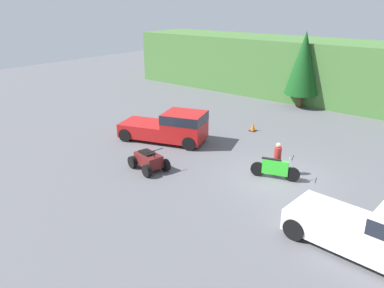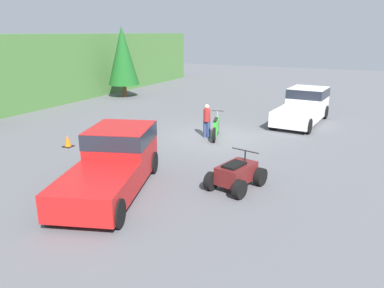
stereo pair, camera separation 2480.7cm
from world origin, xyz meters
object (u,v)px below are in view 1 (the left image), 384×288
pickup_truck_red (172,126)px  traffic_cone (253,127)px  quad_atv (149,161)px  dirt_bike (275,169)px  rider_person (277,158)px

pickup_truck_red → traffic_cone: pickup_truck_red is taller
pickup_truck_red → quad_atv: (1.68, -3.63, -0.51)m
quad_atv → traffic_cone: 8.43m
dirt_bike → rider_person: (-0.13, 0.43, 0.39)m
dirt_bike → traffic_cone: 6.92m
pickup_truck_red → dirt_bike: bearing=-24.1°
pickup_truck_red → dirt_bike: pickup_truck_red is taller
traffic_cone → rider_person: bearing=-50.2°
rider_person → pickup_truck_red: bearing=173.2°
quad_atv → rider_person: size_ratio=1.33×
dirt_bike → quad_atv: size_ratio=1.03×
traffic_cone → quad_atv: bearing=-97.4°
pickup_truck_red → traffic_cone: (2.77, 4.72, -0.72)m
pickup_truck_red → rider_person: bearing=-20.7°
pickup_truck_red → quad_atv: size_ratio=2.51×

